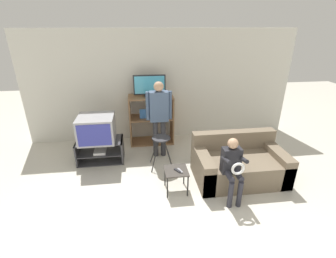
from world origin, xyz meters
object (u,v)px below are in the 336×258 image
remote_control_white (180,171)px  person_standing_adult (159,113)px  media_shelf (151,119)px  television_flat (150,86)px  couch (238,164)px  person_seated_child (232,165)px  television_main (97,129)px  folding_stool (161,143)px  remote_control_black (178,171)px  snack_table (176,173)px  tv_stand (101,151)px

remote_control_white → person_standing_adult: (-0.22, 1.31, 0.57)m
person_standing_adult → remote_control_white: bearing=-80.5°
media_shelf → remote_control_white: bearing=-80.3°
media_shelf → television_flat: size_ratio=1.60×
couch → person_seated_child: size_ratio=1.53×
television_flat → person_seated_child: 2.66m
television_main → folding_stool: size_ratio=1.08×
media_shelf → remote_control_black: (0.30, -2.00, -0.16)m
television_main → remote_control_black: television_main is taller
remote_control_white → snack_table: bearing=126.9°
television_flat → person_seated_child: (1.16, -2.27, -0.76)m
tv_stand → remote_control_white: (1.47, -1.25, 0.19)m
remote_control_black → television_flat: bearing=65.2°
television_flat → tv_stand: bearing=-145.2°
media_shelf → person_standing_adult: 0.82m
person_seated_child → person_standing_adult: bearing=123.0°
television_flat → person_seated_child: television_flat is taller
person_standing_adult → person_seated_child: bearing=-57.0°
couch → remote_control_white: bearing=-165.8°
media_shelf → snack_table: 2.00m
media_shelf → snack_table: size_ratio=2.77×
remote_control_black → person_seated_child: bearing=-51.0°
media_shelf → television_flat: 0.80m
tv_stand → media_shelf: 1.40m
tv_stand → remote_control_black: bearing=-41.1°
tv_stand → remote_control_black: 1.90m
remote_control_black → remote_control_white: same height
folding_stool → person_standing_adult: size_ratio=0.40×
snack_table → couch: couch is taller
snack_table → person_standing_adult: (-0.16, 1.27, 0.64)m
remote_control_white → person_seated_child: (0.79, -0.25, 0.20)m
television_main → remote_control_black: size_ratio=4.93×
media_shelf → couch: (1.50, -1.72, -0.31)m
television_flat → snack_table: television_flat is taller
couch → person_standing_adult: size_ratio=0.98×
media_shelf → person_seated_child: (1.14, -2.26, 0.04)m
television_flat → couch: 2.55m
television_main → folding_stool: television_main is taller
remote_control_white → folding_stool: bearing=85.7°
television_flat → person_standing_adult: (0.14, -0.71, -0.39)m
television_main → media_shelf: 1.39m
remote_control_black → television_main: bearing=105.6°
remote_control_white → television_flat: bearing=80.8°
couch → television_main: bearing=160.1°
television_flat → snack_table: 2.25m
media_shelf → couch: size_ratio=0.72×
person_seated_child → snack_table: bearing=161.1°
television_main → television_flat: (1.13, 0.77, 0.65)m
folding_stool → snack_table: bearing=-78.2°
person_seated_child → folding_stool: bearing=132.9°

